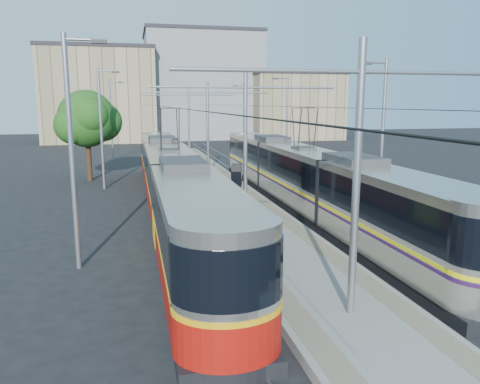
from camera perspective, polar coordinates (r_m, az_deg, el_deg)
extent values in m
plane|color=black|center=(16.67, 7.15, -9.51)|extent=(160.00, 160.00, 0.00)
cube|color=gray|center=(32.61, -3.04, 0.89)|extent=(4.00, 50.00, 0.30)
cube|color=gray|center=(32.37, -5.58, 1.06)|extent=(0.70, 50.00, 0.01)
cube|color=gray|center=(32.86, -0.56, 1.25)|extent=(0.70, 50.00, 0.01)
cube|color=gray|center=(32.20, -10.63, 0.34)|extent=(0.07, 70.00, 0.03)
cube|color=gray|center=(32.28, -8.09, 0.45)|extent=(0.07, 70.00, 0.03)
cube|color=gray|center=(33.24, 1.86, 0.85)|extent=(0.07, 70.00, 0.03)
cube|color=gray|center=(33.62, 4.23, 0.94)|extent=(0.07, 70.00, 0.03)
cube|color=silver|center=(13.14, -3.61, -15.22)|extent=(1.20, 5.00, 0.01)
cube|color=black|center=(25.15, -8.33, -2.08)|extent=(2.30, 31.81, 0.40)
cube|color=#AAA49C|center=(24.84, -8.43, 1.63)|extent=(2.40, 30.21, 2.90)
cube|color=black|center=(24.76, -8.47, 2.77)|extent=(2.43, 30.21, 1.30)
cube|color=#DA9A0B|center=(24.90, -8.41, 0.72)|extent=(2.43, 30.21, 0.12)
cube|color=#A31009|center=(25.00, -8.38, -0.41)|extent=(2.42, 30.21, 1.10)
cube|color=#2D2D30|center=(24.64, -8.54, 5.31)|extent=(1.68, 3.00, 0.30)
cube|color=black|center=(26.25, 7.61, -1.52)|extent=(2.30, 29.58, 0.40)
cube|color=#B5B1A6|center=(25.95, 7.70, 2.04)|extent=(2.40, 27.98, 2.90)
cube|color=black|center=(25.88, 7.73, 3.14)|extent=(2.43, 27.98, 1.30)
cube|color=yellow|center=(26.02, 7.68, 1.17)|extent=(2.43, 27.98, 0.12)
cube|color=#301241|center=(26.04, 7.67, 0.85)|extent=(2.43, 27.98, 0.10)
cube|color=#2D2D30|center=(25.76, 7.79, 5.56)|extent=(1.68, 3.00, 0.30)
cylinder|color=gray|center=(12.13, 14.00, 1.16)|extent=(0.20, 0.20, 7.00)
cylinder|color=gray|center=(11.99, 14.61, 13.98)|extent=(9.20, 0.10, 0.10)
cylinder|color=gray|center=(23.39, 0.66, 6.00)|extent=(0.20, 0.20, 7.00)
cylinder|color=gray|center=(23.31, 0.67, 12.62)|extent=(9.20, 0.10, 0.10)
cylinder|color=gray|center=(35.14, -3.95, 7.59)|extent=(0.20, 0.20, 7.00)
cylinder|color=gray|center=(35.09, -4.01, 12.00)|extent=(9.20, 0.10, 0.10)
cylinder|color=gray|center=(47.02, -6.25, 8.36)|extent=(0.20, 0.20, 7.00)
cylinder|color=gray|center=(46.98, -6.32, 11.65)|extent=(9.20, 0.10, 0.10)
cylinder|color=black|center=(31.71, -9.67, 10.28)|extent=(0.02, 70.00, 0.02)
cylinder|color=black|center=(32.93, 3.15, 10.43)|extent=(0.02, 70.00, 0.02)
cylinder|color=gray|center=(16.88, -19.83, 4.17)|extent=(0.18, 0.18, 8.00)
cube|color=#2D2D30|center=(16.80, -16.79, 17.15)|extent=(0.50, 0.22, 0.12)
cylinder|color=gray|center=(32.77, -16.56, 7.29)|extent=(0.18, 0.18, 8.00)
cube|color=#2D2D30|center=(32.73, -14.95, 13.94)|extent=(0.50, 0.22, 0.12)
cylinder|color=gray|center=(48.74, -15.42, 8.36)|extent=(0.18, 0.18, 8.00)
cube|color=#2D2D30|center=(48.71, -14.32, 12.83)|extent=(0.50, 0.22, 0.12)
cylinder|color=gray|center=(26.15, 16.96, 6.48)|extent=(0.18, 0.18, 8.00)
cube|color=#2D2D30|center=(25.64, 15.22, 14.89)|extent=(0.50, 0.22, 0.12)
cylinder|color=gray|center=(40.81, 5.72, 8.29)|extent=(0.18, 0.18, 8.00)
cube|color=#2D2D30|center=(40.48, 4.30, 13.60)|extent=(0.50, 0.22, 0.12)
cylinder|color=gray|center=(56.20, 0.48, 9.02)|extent=(0.18, 0.18, 8.00)
cube|color=#2D2D30|center=(55.96, -0.63, 12.86)|extent=(0.50, 0.22, 0.12)
cube|color=black|center=(26.52, -0.42, 1.19)|extent=(0.76, 1.01, 2.06)
cube|color=black|center=(26.50, -0.42, 1.48)|extent=(0.80, 1.05, 1.08)
cylinder|color=#382314|center=(36.71, -17.91, 3.46)|extent=(0.38, 0.38, 2.79)
sphere|color=#144614|center=(36.47, -18.20, 8.49)|extent=(4.18, 4.18, 4.18)
sphere|color=#144614|center=(37.10, -16.46, 8.21)|extent=(2.96, 2.96, 2.96)
cube|color=tan|center=(74.80, -16.65, 11.06)|extent=(16.00, 12.00, 13.31)
cube|color=#262328|center=(75.20, -16.95, 16.32)|extent=(16.32, 12.24, 0.50)
cube|color=gray|center=(79.53, -4.67, 12.58)|extent=(18.00, 14.00, 16.50)
cube|color=#262328|center=(80.24, -4.77, 18.66)|extent=(18.36, 14.28, 0.50)
cube|color=tan|center=(76.99, 6.56, 10.20)|extent=(14.00, 10.00, 10.02)
cube|color=#262328|center=(77.12, 6.65, 14.11)|extent=(14.28, 10.20, 0.50)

